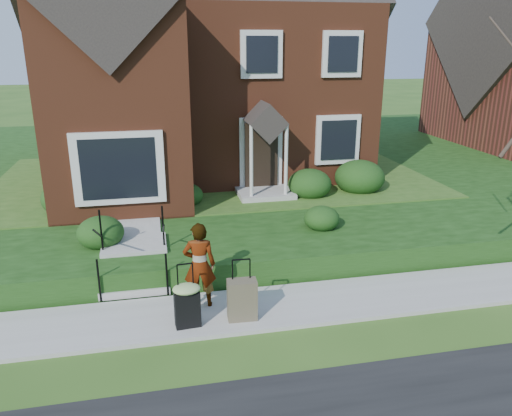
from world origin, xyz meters
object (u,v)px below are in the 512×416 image
object	(u,v)px
woman	(199,265)
suitcase_olive	(242,300)
suitcase_black	(187,303)
front_steps	(135,260)

from	to	relation	value
woman	suitcase_olive	world-z (taller)	woman
suitcase_black	suitcase_olive	size ratio (longest dim) A/B	1.03
front_steps	suitcase_olive	xyz separation A→B (m)	(1.95, -2.20, -0.01)
front_steps	suitcase_black	size ratio (longest dim) A/B	1.70
front_steps	woman	xyz separation A→B (m)	(1.26, -1.53, 0.45)
suitcase_olive	front_steps	bearing A→B (deg)	134.49
front_steps	woman	bearing A→B (deg)	-50.58
suitcase_black	woman	bearing A→B (deg)	62.11
woman	suitcase_black	bearing A→B (deg)	74.15
suitcase_black	suitcase_olive	distance (m)	1.00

